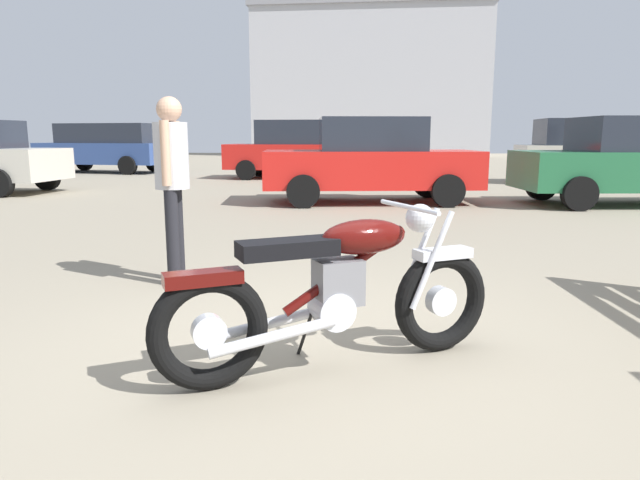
% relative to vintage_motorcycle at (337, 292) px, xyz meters
% --- Properties ---
extents(ground_plane, '(80.00, 80.00, 0.00)m').
position_rel_vintage_motorcycle_xyz_m(ground_plane, '(-0.16, 0.29, -0.45)').
color(ground_plane, gray).
extents(vintage_motorcycle, '(1.91, 1.04, 0.94)m').
position_rel_vintage_motorcycle_xyz_m(vintage_motorcycle, '(0.00, 0.00, 0.00)').
color(vintage_motorcycle, black).
rests_on(vintage_motorcycle, ground_plane).
extents(bystander, '(0.30, 0.46, 1.66)m').
position_rel_vintage_motorcycle_xyz_m(bystander, '(-1.54, 1.82, 0.57)').
color(bystander, black).
rests_on(bystander, ground_plane).
extents(dark_sedan_left, '(4.36, 2.26, 1.67)m').
position_rel_vintage_motorcycle_xyz_m(dark_sedan_left, '(0.32, 8.28, 0.38)').
color(dark_sedan_left, black).
rests_on(dark_sedan_left, ground_plane).
extents(red_hatchback_near, '(4.32, 2.18, 1.67)m').
position_rel_vintage_motorcycle_xyz_m(red_hatchback_near, '(5.28, 8.18, 0.38)').
color(red_hatchback_near, black).
rests_on(red_hatchback_near, ground_plane).
extents(white_estate_far, '(3.96, 1.94, 1.78)m').
position_rel_vintage_motorcycle_xyz_m(white_estate_far, '(6.46, 13.30, 0.47)').
color(white_estate_far, black).
rests_on(white_estate_far, ground_plane).
extents(pale_sedan_back, '(4.01, 2.04, 1.78)m').
position_rel_vintage_motorcycle_xyz_m(pale_sedan_back, '(-1.97, 14.50, 0.47)').
color(pale_sedan_back, black).
rests_on(pale_sedan_back, ground_plane).
extents(silver_sedan_mid, '(4.94, 2.58, 1.74)m').
position_rel_vintage_motorcycle_xyz_m(silver_sedan_mid, '(-9.03, 16.93, 0.49)').
color(silver_sedan_mid, black).
rests_on(silver_sedan_mid, ground_plane).
extents(industrial_building, '(15.55, 9.20, 20.57)m').
position_rel_vintage_motorcycle_xyz_m(industrial_building, '(0.78, 37.13, 4.52)').
color(industrial_building, '#B2B2B7').
rests_on(industrial_building, ground_plane).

